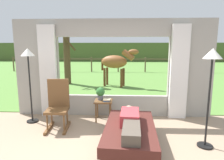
{
  "coord_description": "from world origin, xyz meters",
  "views": [
    {
      "loc": [
        0.22,
        -2.77,
        1.84
      ],
      "look_at": [
        0.0,
        1.8,
        1.05
      ],
      "focal_mm": 30.71,
      "sensor_mm": 36.0,
      "label": 1
    }
  ],
  "objects_px": {
    "reclining_person": "(130,121)",
    "potted_plant": "(100,93)",
    "side_table": "(103,104)",
    "recliner_sofa": "(130,136)",
    "rocking_chair": "(58,105)",
    "floor_lamp_left": "(28,63)",
    "horse": "(116,62)",
    "floor_lamp_right": "(212,68)",
    "pasture_tree": "(66,51)",
    "book_stack": "(107,100)"
  },
  "relations": [
    {
      "from": "side_table",
      "to": "floor_lamp_left",
      "type": "relative_size",
      "value": 0.29
    },
    {
      "from": "pasture_tree",
      "to": "recliner_sofa",
      "type": "bearing_deg",
      "value": -64.68
    },
    {
      "from": "floor_lamp_right",
      "to": "pasture_tree",
      "type": "xyz_separation_m",
      "value": [
        -4.29,
        6.0,
        0.18
      ]
    },
    {
      "from": "side_table",
      "to": "recliner_sofa",
      "type": "bearing_deg",
      "value": -64.79
    },
    {
      "from": "recliner_sofa",
      "to": "book_stack",
      "type": "relative_size",
      "value": 9.57
    },
    {
      "from": "side_table",
      "to": "horse",
      "type": "distance_m",
      "value": 4.33
    },
    {
      "from": "floor_lamp_left",
      "to": "horse",
      "type": "xyz_separation_m",
      "value": [
        1.95,
        4.44,
        -0.31
      ]
    },
    {
      "from": "floor_lamp_left",
      "to": "pasture_tree",
      "type": "height_order",
      "value": "pasture_tree"
    },
    {
      "from": "potted_plant",
      "to": "floor_lamp_left",
      "type": "height_order",
      "value": "floor_lamp_left"
    },
    {
      "from": "recliner_sofa",
      "to": "floor_lamp_left",
      "type": "bearing_deg",
      "value": 158.6
    },
    {
      "from": "horse",
      "to": "potted_plant",
      "type": "bearing_deg",
      "value": 14.89
    },
    {
      "from": "reclining_person",
      "to": "floor_lamp_left",
      "type": "height_order",
      "value": "floor_lamp_left"
    },
    {
      "from": "floor_lamp_left",
      "to": "floor_lamp_right",
      "type": "bearing_deg",
      "value": -15.32
    },
    {
      "from": "reclining_person",
      "to": "rocking_chair",
      "type": "height_order",
      "value": "rocking_chair"
    },
    {
      "from": "floor_lamp_left",
      "to": "pasture_tree",
      "type": "relative_size",
      "value": 0.56
    },
    {
      "from": "side_table",
      "to": "book_stack",
      "type": "xyz_separation_m",
      "value": [
        0.09,
        -0.06,
        0.13
      ]
    },
    {
      "from": "potted_plant",
      "to": "reclining_person",
      "type": "bearing_deg",
      "value": -63.85
    },
    {
      "from": "floor_lamp_left",
      "to": "potted_plant",
      "type": "bearing_deg",
      "value": 7.74
    },
    {
      "from": "recliner_sofa",
      "to": "side_table",
      "type": "xyz_separation_m",
      "value": [
        -0.61,
        1.29,
        0.21
      ]
    },
    {
      "from": "floor_lamp_right",
      "to": "pasture_tree",
      "type": "relative_size",
      "value": 0.56
    },
    {
      "from": "rocking_chair",
      "to": "book_stack",
      "type": "height_order",
      "value": "rocking_chair"
    },
    {
      "from": "floor_lamp_left",
      "to": "horse",
      "type": "relative_size",
      "value": 1.0
    },
    {
      "from": "rocking_chair",
      "to": "floor_lamp_right",
      "type": "relative_size",
      "value": 0.62
    },
    {
      "from": "potted_plant",
      "to": "rocking_chair",
      "type": "bearing_deg",
      "value": -150.0
    },
    {
      "from": "reclining_person",
      "to": "potted_plant",
      "type": "height_order",
      "value": "potted_plant"
    },
    {
      "from": "reclining_person",
      "to": "floor_lamp_right",
      "type": "xyz_separation_m",
      "value": [
        1.41,
        0.14,
        0.95
      ]
    },
    {
      "from": "reclining_person",
      "to": "recliner_sofa",
      "type": "bearing_deg",
      "value": 93.88
    },
    {
      "from": "rocking_chair",
      "to": "potted_plant",
      "type": "height_order",
      "value": "rocking_chair"
    },
    {
      "from": "reclining_person",
      "to": "horse",
      "type": "xyz_separation_m",
      "value": [
        -0.42,
        5.61,
        0.63
      ]
    },
    {
      "from": "rocking_chair",
      "to": "floor_lamp_right",
      "type": "distance_m",
      "value": 3.24
    },
    {
      "from": "horse",
      "to": "pasture_tree",
      "type": "relative_size",
      "value": 0.56
    },
    {
      "from": "floor_lamp_right",
      "to": "horse",
      "type": "distance_m",
      "value": 5.78
    },
    {
      "from": "rocking_chair",
      "to": "floor_lamp_right",
      "type": "height_order",
      "value": "floor_lamp_right"
    },
    {
      "from": "rocking_chair",
      "to": "potted_plant",
      "type": "distance_m",
      "value": 1.07
    },
    {
      "from": "floor_lamp_left",
      "to": "floor_lamp_right",
      "type": "distance_m",
      "value": 3.92
    },
    {
      "from": "recliner_sofa",
      "to": "rocking_chair",
      "type": "bearing_deg",
      "value": 156.78
    },
    {
      "from": "horse",
      "to": "pasture_tree",
      "type": "xyz_separation_m",
      "value": [
        -2.46,
        0.53,
        0.49
      ]
    },
    {
      "from": "potted_plant",
      "to": "pasture_tree",
      "type": "height_order",
      "value": "pasture_tree"
    },
    {
      "from": "floor_lamp_left",
      "to": "horse",
      "type": "bearing_deg",
      "value": 66.23
    },
    {
      "from": "side_table",
      "to": "potted_plant",
      "type": "xyz_separation_m",
      "value": [
        -0.08,
        0.06,
        0.28
      ]
    },
    {
      "from": "book_stack",
      "to": "floor_lamp_left",
      "type": "bearing_deg",
      "value": -176.73
    },
    {
      "from": "horse",
      "to": "pasture_tree",
      "type": "height_order",
      "value": "pasture_tree"
    },
    {
      "from": "pasture_tree",
      "to": "floor_lamp_left",
      "type": "bearing_deg",
      "value": -84.2
    },
    {
      "from": "potted_plant",
      "to": "book_stack",
      "type": "height_order",
      "value": "potted_plant"
    },
    {
      "from": "recliner_sofa",
      "to": "reclining_person",
      "type": "distance_m",
      "value": 0.31
    },
    {
      "from": "rocking_chair",
      "to": "horse",
      "type": "bearing_deg",
      "value": 70.69
    },
    {
      "from": "reclining_person",
      "to": "floor_lamp_right",
      "type": "height_order",
      "value": "floor_lamp_right"
    },
    {
      "from": "reclining_person",
      "to": "book_stack",
      "type": "relative_size",
      "value": 7.82
    },
    {
      "from": "potted_plant",
      "to": "floor_lamp_left",
      "type": "relative_size",
      "value": 0.18
    },
    {
      "from": "rocking_chair",
      "to": "side_table",
      "type": "bearing_deg",
      "value": 19.94
    }
  ]
}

